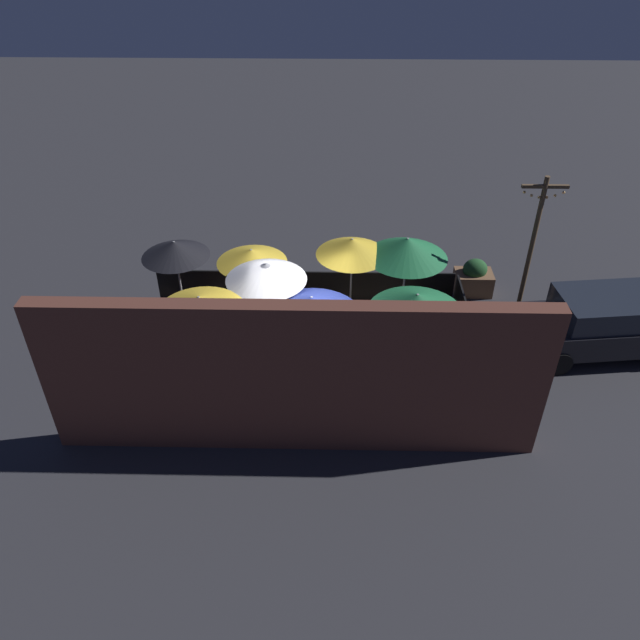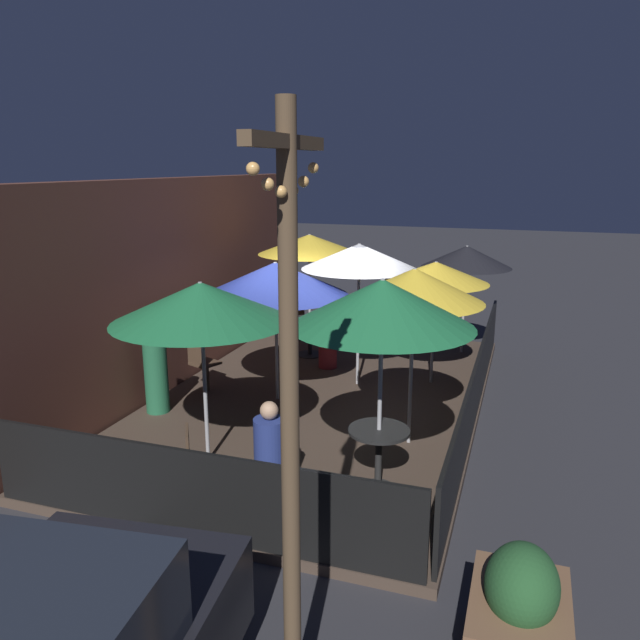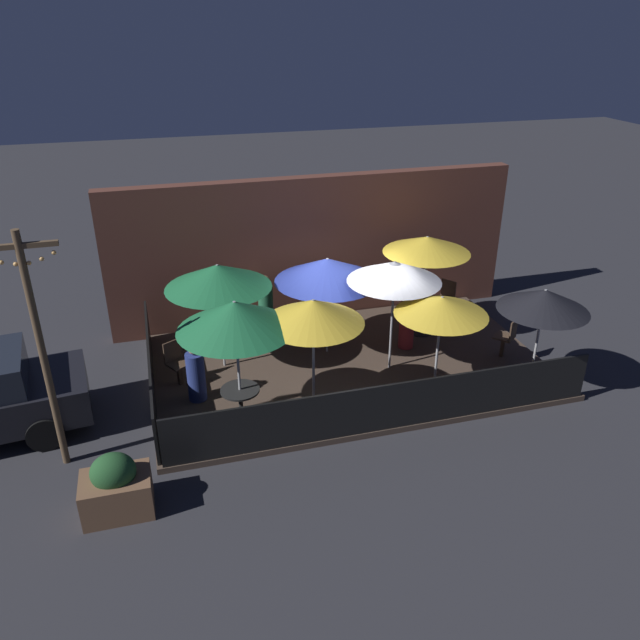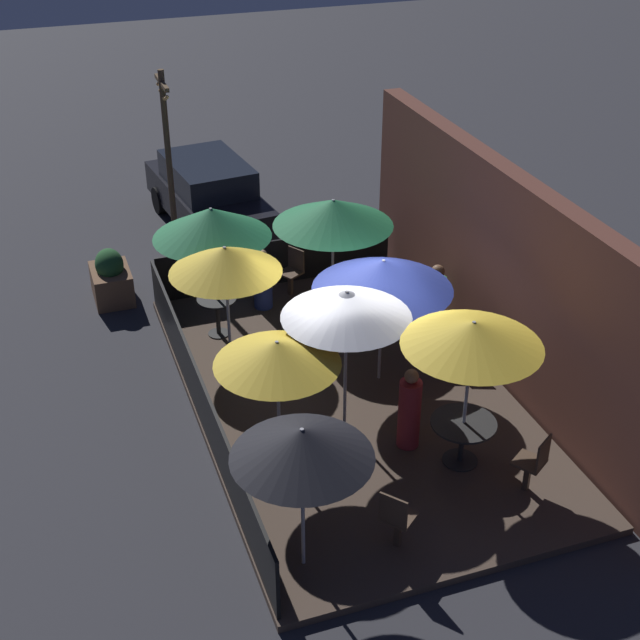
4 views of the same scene
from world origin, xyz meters
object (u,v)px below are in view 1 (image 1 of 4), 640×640
(patio_umbrella_4, at_px, (352,247))
(planter_box, at_px, (474,278))
(patio_umbrella_1, at_px, (200,304))
(patron_1, at_px, (237,346))
(patio_chair_2, at_px, (451,347))
(patio_chair_3, at_px, (315,395))
(patio_chair_1, at_px, (162,381))
(light_post, at_px, (532,247))
(patio_chair_0, at_px, (167,322))
(patio_umbrella_2, at_px, (312,306))
(dining_table_1, at_px, (208,362))
(dining_table_0, at_px, (402,303))
(patron_2, at_px, (360,400))
(patio_umbrella_7, at_px, (252,256))
(parked_car_0, at_px, (603,323))
(patron_0, at_px, (434,328))
(patio_umbrella_0, at_px, (407,248))
(patio_umbrella_3, at_px, (266,272))
(patio_umbrella_5, at_px, (175,249))

(patio_umbrella_4, height_order, planter_box, patio_umbrella_4)
(patio_umbrella_1, relative_size, patron_1, 1.78)
(patio_chair_2, height_order, patio_chair_3, patio_chair_3)
(patio_umbrella_4, relative_size, patio_chair_1, 2.54)
(patio_chair_1, xyz_separation_m, light_post, (-8.72, -3.28, 1.69))
(patio_chair_0, height_order, patio_chair_2, patio_chair_0)
(planter_box, bearing_deg, patio_umbrella_2, 40.56)
(patio_chair_2, height_order, light_post, light_post)
(patio_umbrella_1, xyz_separation_m, dining_table_1, (0.00, 0.00, -1.64))
(dining_table_0, relative_size, patron_2, 0.55)
(patio_umbrella_7, height_order, dining_table_1, patio_umbrella_7)
(patio_chair_1, xyz_separation_m, parked_car_0, (-10.50, -2.16, 0.20))
(patio_chair_1, xyz_separation_m, patron_0, (-6.33, -2.09, 0.02))
(patio_umbrella_0, relative_size, patio_chair_0, 2.63)
(patio_chair_0, height_order, patron_1, patron_1)
(patio_chair_1, bearing_deg, patio_umbrella_3, 7.11)
(dining_table_1, relative_size, patio_chair_2, 1.03)
(planter_box, bearing_deg, patio_chair_0, 17.07)
(patio_umbrella_3, distance_m, light_post, 6.62)
(patio_umbrella_1, xyz_separation_m, planter_box, (-6.90, -4.14, -1.87))
(patio_umbrella_5, distance_m, patio_umbrella_7, 2.02)
(dining_table_0, height_order, patron_1, patron_1)
(patio_umbrella_1, height_order, patron_0, patio_umbrella_1)
(patio_chair_1, relative_size, patio_chair_2, 1.01)
(patio_umbrella_4, xyz_separation_m, patio_umbrella_5, (4.52, -0.21, -0.24))
(dining_table_0, height_order, patio_chair_3, patio_chair_3)
(patio_chair_1, bearing_deg, parked_car_0, -22.60)
(planter_box, bearing_deg, dining_table_0, 36.41)
(patio_umbrella_0, xyz_separation_m, patio_umbrella_7, (3.88, -0.02, -0.29))
(patron_0, bearing_deg, dining_table_0, 15.91)
(patio_umbrella_1, relative_size, patio_chair_3, 2.54)
(patio_chair_0, bearing_deg, patron_1, 22.62)
(patio_umbrella_1, xyz_separation_m, patio_chair_1, (0.92, 0.63, -1.69))
(patio_umbrella_1, bearing_deg, patio_umbrella_2, -172.91)
(light_post, relative_size, parked_car_0, 0.93)
(patio_chair_3, distance_m, parked_car_0, 7.49)
(patron_1, bearing_deg, dining_table_1, -161.67)
(patron_1, height_order, parked_car_0, parked_car_0)
(dining_table_1, height_order, patron_1, patron_1)
(patio_chair_1, bearing_deg, patron_0, -15.96)
(patio_umbrella_4, xyz_separation_m, dining_table_0, (-1.36, 0.10, -1.60))
(patio_chair_0, relative_size, patio_chair_3, 1.00)
(patio_umbrella_2, distance_m, dining_table_0, 3.48)
(patio_umbrella_3, bearing_deg, dining_table_0, -160.80)
(patio_umbrella_3, bearing_deg, patio_chair_3, 117.48)
(patron_0, bearing_deg, planter_box, -46.82)
(patio_umbrella_5, xyz_separation_m, patio_chair_2, (-6.91, 2.07, -1.43))
(patio_umbrella_7, xyz_separation_m, dining_table_0, (-3.88, 0.02, -1.36))
(patio_chair_0, xyz_separation_m, patio_chair_3, (-3.84, 2.61, -0.00))
(patio_umbrella_3, bearing_deg, patio_umbrella_7, -68.02)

